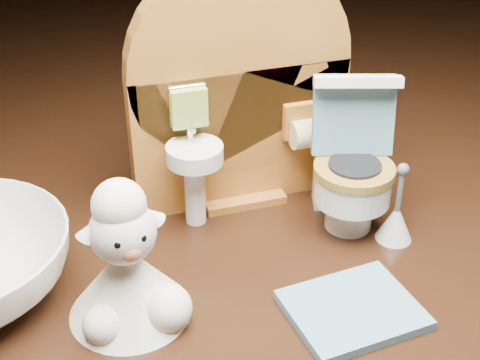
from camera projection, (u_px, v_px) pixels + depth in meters
name	position (u px, v px, depth m)	size (l,w,h in m)	color
backdrop_panel	(239.00, 100.00, 0.38)	(0.13, 0.05, 0.15)	#A26322
toy_toilet	(350.00, 170.00, 0.38)	(0.05, 0.06, 0.09)	white
bath_mat	(352.00, 310.00, 0.33)	(0.06, 0.05, 0.00)	#5B8DA1
toilet_brush	(396.00, 220.00, 0.37)	(0.02, 0.02, 0.05)	white
plush_lamb	(128.00, 271.00, 0.31)	(0.06, 0.06, 0.08)	white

